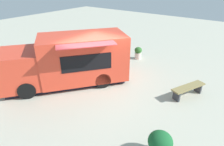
{
  "coord_description": "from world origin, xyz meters",
  "views": [
    {
      "loc": [
        4.96,
        -5.65,
        4.63
      ],
      "look_at": [
        0.36,
        0.48,
        0.78
      ],
      "focal_mm": 30.65,
      "sensor_mm": 36.0,
      "label": 1
    }
  ],
  "objects_px": {
    "planter_flowering_near": "(138,53)",
    "trash_bin": "(75,45)",
    "planter_flowering_far": "(160,144)",
    "plaza_bench": "(188,89)",
    "food_truck": "(69,61)"
  },
  "relations": [
    {
      "from": "planter_flowering_near",
      "to": "trash_bin",
      "type": "height_order",
      "value": "trash_bin"
    },
    {
      "from": "planter_flowering_far",
      "to": "plaza_bench",
      "type": "relative_size",
      "value": 0.49
    },
    {
      "from": "planter_flowering_near",
      "to": "plaza_bench",
      "type": "distance_m",
      "value": 4.57
    },
    {
      "from": "planter_flowering_near",
      "to": "trash_bin",
      "type": "distance_m",
      "value": 4.4
    },
    {
      "from": "food_truck",
      "to": "planter_flowering_far",
      "type": "relative_size",
      "value": 6.91
    },
    {
      "from": "planter_flowering_near",
      "to": "planter_flowering_far",
      "type": "xyz_separation_m",
      "value": [
        4.19,
        -6.05,
        0.02
      ]
    },
    {
      "from": "food_truck",
      "to": "plaza_bench",
      "type": "bearing_deg",
      "value": 23.73
    },
    {
      "from": "plaza_bench",
      "to": "trash_bin",
      "type": "height_order",
      "value": "trash_bin"
    },
    {
      "from": "planter_flowering_far",
      "to": "trash_bin",
      "type": "bearing_deg",
      "value": 151.14
    },
    {
      "from": "planter_flowering_far",
      "to": "plaza_bench",
      "type": "height_order",
      "value": "planter_flowering_far"
    },
    {
      "from": "food_truck",
      "to": "planter_flowering_near",
      "type": "distance_m",
      "value": 4.79
    },
    {
      "from": "planter_flowering_near",
      "to": "trash_bin",
      "type": "xyz_separation_m",
      "value": [
        -4.15,
        -1.45,
        0.08
      ]
    },
    {
      "from": "trash_bin",
      "to": "food_truck",
      "type": "bearing_deg",
      "value": -45.93
    },
    {
      "from": "planter_flowering_far",
      "to": "plaza_bench",
      "type": "bearing_deg",
      "value": 95.14
    },
    {
      "from": "food_truck",
      "to": "trash_bin",
      "type": "distance_m",
      "value": 4.45
    }
  ]
}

